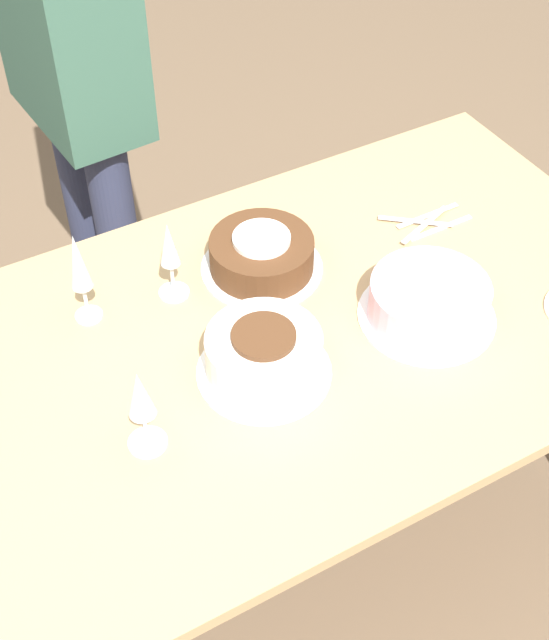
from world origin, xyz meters
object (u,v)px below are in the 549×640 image
Objects in this scene: cake_front_chocolate at (262,255)px; wine_glass_far at (141,399)px; wine_glass_extra at (169,250)px; cake_center_white at (264,356)px; person_cutting at (68,37)px; wine_glass_near at (79,266)px; cake_back_decorated at (429,302)px.

wine_glass_far is at bearing 37.54° from cake_front_chocolate.
cake_center_white is at bearing 101.34° from wine_glass_extra.
wine_glass_near is at bearing -24.61° from person_cutting.
person_cutting reaches higher than cake_front_chocolate.
cake_front_chocolate is 0.39m from wine_glass_near.
person_cutting reaches higher than wine_glass_near.
cake_center_white is 1.39× the size of wine_glass_far.
cake_center_white is 0.94m from person_cutting.
cake_front_chocolate is 0.21m from wine_glass_extra.
cake_front_chocolate is at bearing -142.46° from wine_glass_far.
person_cutting is (0.02, -0.90, 0.24)m from cake_center_white.
person_cutting is (-0.04, -0.62, 0.17)m from wine_glass_extra.
wine_glass_far is at bearing 1.48° from cake_back_decorated.
wine_glass_extra is (0.42, -0.32, 0.08)m from cake_back_decorated.
cake_back_decorated is at bearing 150.56° from wine_glass_near.
wine_glass_near is at bearing -52.47° from cake_center_white.
cake_front_chocolate is 0.70m from person_cutting.
person_cutting is at bearing -104.53° from wine_glass_far.
cake_center_white is 0.99× the size of cake_front_chocolate.
wine_glass_near reaches higher than cake_back_decorated.
wine_glass_near is at bearing -6.93° from cake_front_chocolate.
cake_center_white is 0.30m from wine_glass_extra.
cake_back_decorated is (-0.36, 0.03, -0.01)m from cake_center_white.
wine_glass_near is 0.36m from wine_glass_far.
cake_front_chocolate is 1.40× the size of wine_glass_far.
cake_center_white is 0.28m from wine_glass_far.
wine_glass_near is 0.65m from person_cutting.
cake_front_chocolate is 0.37m from cake_back_decorated.
cake_front_chocolate is at bearing -52.79° from cake_back_decorated.
cake_back_decorated is 1.52× the size of wine_glass_extra.
cake_center_white reaches higher than cake_back_decorated.
wine_glass_extra is (0.06, -0.29, 0.07)m from cake_center_white.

